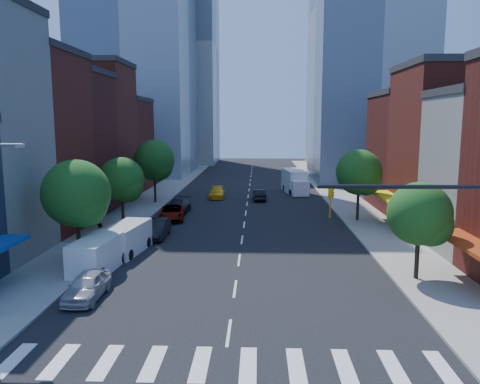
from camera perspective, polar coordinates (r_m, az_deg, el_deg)
The scene contains 28 objects.
ground at distance 23.49m, azimuth -1.37°, elevation -16.77°, with size 220.00×220.00×0.00m, color black.
sidewalk_left at distance 63.54m, azimuth -10.38°, elevation -0.66°, with size 5.00×120.00×0.15m, color gray.
sidewalk_right at distance 63.00m, azimuth 12.40°, elevation -0.79°, with size 5.00×120.00×0.15m, color gray.
crosswalk at distance 20.82m, azimuth -1.93°, elevation -20.28°, with size 19.00×3.00×0.01m, color silver.
bldg_left_2 at distance 47.37m, azimuth -26.04°, elevation 5.19°, with size 12.00×9.00×16.00m, color maroon.
bldg_left_3 at distance 55.02m, azimuth -21.84°, elevation 5.26°, with size 12.00×8.00×15.00m, color #4E1513.
bldg_left_4 at distance 62.84m, azimuth -18.73°, elevation 6.66°, with size 12.00×9.00×17.00m, color maroon.
bldg_left_5 at distance 71.86m, azimuth -15.95°, elevation 5.36°, with size 12.00×10.00×13.00m, color #4E1513.
bldg_right_2 at distance 49.34m, azimuth 25.79°, elevation 4.72°, with size 12.00×10.00×15.00m, color maroon.
bldg_right_3 at distance 58.69m, azimuth 21.86°, elevation 4.44°, with size 12.00×10.00×13.00m, color #4E1513.
tower_ne at distance 87.57m, azimuth 15.57°, elevation 21.38°, with size 18.00×20.00×60.00m, color #9EA5AD.
tower_far_w at distance 119.17m, azimuth -7.45°, elevation 17.10°, with size 18.00×18.00×56.00m, color #9EA5AD.
tree_left_near at distance 34.94m, azimuth -19.12°, elevation -0.47°, with size 4.80×4.80×7.30m.
tree_left_mid at distance 45.30m, azimuth -14.07°, elevation 1.27°, with size 4.20×4.20×6.65m.
tree_left_far at distance 58.72m, azimuth -10.28°, elevation 3.65°, with size 5.00×5.00×7.75m.
tree_right_near at distance 31.43m, azimuth 21.33°, elevation -2.80°, with size 4.00×4.00×6.20m.
tree_right_far at distance 48.51m, azimuth 14.49°, elevation 2.12°, with size 4.60×4.60×7.20m.
parked_car_front at distance 28.65m, azimuth -18.14°, elevation -10.82°, with size 1.78×4.43×1.51m, color #A9A9AE.
parked_car_second at distance 41.73m, azimuth -10.11°, elevation -4.40°, with size 1.71×4.91×1.62m, color black.
parked_car_third at distance 48.97m, azimuth -8.31°, elevation -2.52°, with size 2.46×5.33×1.48m, color #999999.
parked_car_rear at distance 52.05m, azimuth -7.60°, elevation -1.79°, with size 2.24×5.51×1.60m, color black.
cargo_van_near at distance 33.41m, azimuth -16.99°, elevation -7.30°, with size 2.64×5.59×2.31m.
cargo_van_far at distance 37.26m, azimuth -13.70°, elevation -5.57°, with size 2.81×5.57×2.27m.
taxi at distance 62.65m, azimuth -2.83°, elevation -0.07°, with size 1.97×4.85×1.41m, color #FFB80D.
traffic_car_oncoming at distance 60.66m, azimuth 2.35°, elevation -0.34°, with size 1.52×4.36×1.44m, color black.
traffic_car_far at distance 73.63m, azimuth 7.07°, elevation 1.22°, with size 1.84×4.58×1.56m, color #999999.
box_truck at distance 67.40m, azimuth 6.69°, elevation 1.21°, with size 3.44×8.35×3.26m.
pedestrian_far at distance 39.64m, azimuth -16.72°, elevation -4.96°, with size 0.87×0.68×1.80m, color #999999.
Camera 1 is at (1.38, -21.20, 10.03)m, focal length 35.00 mm.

